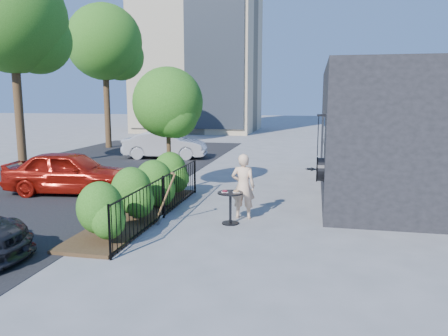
% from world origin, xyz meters
% --- Properties ---
extents(ground, '(120.00, 120.00, 0.00)m').
position_xyz_m(ground, '(0.00, 0.00, 0.00)').
color(ground, gray).
rests_on(ground, ground).
extents(shop_building, '(6.22, 9.00, 4.00)m').
position_xyz_m(shop_building, '(5.50, 4.50, 2.00)').
color(shop_building, black).
rests_on(shop_building, ground).
extents(fence, '(0.05, 6.05, 1.10)m').
position_xyz_m(fence, '(-1.50, 0.00, 0.56)').
color(fence, black).
rests_on(fence, ground).
extents(planting_bed, '(1.30, 6.00, 0.08)m').
position_xyz_m(planting_bed, '(-2.20, 0.00, 0.04)').
color(planting_bed, '#382616').
rests_on(planting_bed, ground).
extents(shrubs, '(1.10, 5.60, 1.24)m').
position_xyz_m(shrubs, '(-2.10, 0.10, 0.70)').
color(shrubs, '#245A14').
rests_on(shrubs, ground).
extents(patio_tree, '(2.20, 2.20, 3.94)m').
position_xyz_m(patio_tree, '(-2.24, 2.76, 2.76)').
color(patio_tree, '#3F2B19').
rests_on(patio_tree, ground).
extents(street, '(9.00, 30.00, 0.01)m').
position_xyz_m(street, '(-7.00, 3.00, 0.00)').
color(street, black).
rests_on(street, ground).
extents(street_tree_near, '(4.40, 4.40, 8.28)m').
position_xyz_m(street_tree_near, '(-9.94, 5.96, 5.92)').
color(street_tree_near, '#3F2B19').
rests_on(street_tree_near, ground).
extents(street_tree_far, '(4.40, 4.40, 8.28)m').
position_xyz_m(street_tree_far, '(-9.94, 13.96, 5.92)').
color(street_tree_far, '#3F2B19').
rests_on(street_tree_far, ground).
extents(cafe_table, '(0.63, 0.63, 0.84)m').
position_xyz_m(cafe_table, '(0.28, -0.17, 0.55)').
color(cafe_table, black).
rests_on(cafe_table, ground).
extents(woman, '(0.61, 0.41, 1.67)m').
position_xyz_m(woman, '(0.50, 0.40, 0.83)').
color(woman, beige).
rests_on(woman, ground).
extents(shovel, '(0.52, 0.17, 1.34)m').
position_xyz_m(shovel, '(-1.25, -0.59, 0.59)').
color(shovel, brown).
rests_on(shovel, ground).
extents(car_red, '(4.23, 2.10, 1.38)m').
position_xyz_m(car_red, '(-5.38, 2.09, 0.69)').
color(car_red, '#9F170D').
rests_on(car_red, ground).
extents(car_silver, '(4.26, 1.91, 1.36)m').
position_xyz_m(car_silver, '(-5.10, 10.33, 0.68)').
color(car_silver, '#BCBCC1').
rests_on(car_silver, ground).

